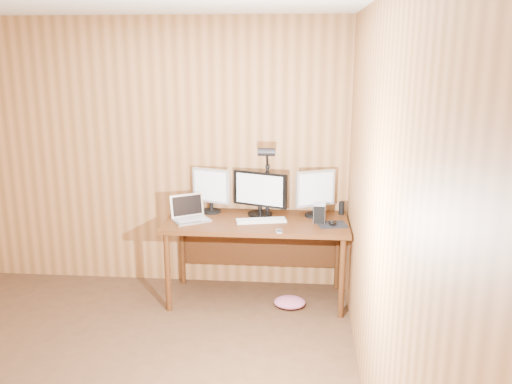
# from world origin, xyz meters

# --- Properties ---
(room_shell) EXTENTS (4.00, 4.00, 4.00)m
(room_shell) POSITION_xyz_m (0.00, 0.00, 1.25)
(room_shell) COLOR #4B301C
(room_shell) RESTS_ON ground
(desk) EXTENTS (1.60, 0.70, 0.75)m
(desk) POSITION_xyz_m (0.93, 1.70, 0.63)
(desk) COLOR #47230E
(desk) RESTS_ON floor
(monitor_center) EXTENTS (0.49, 0.22, 0.40)m
(monitor_center) POSITION_xyz_m (0.95, 1.79, 0.96)
(monitor_center) COLOR black
(monitor_center) RESTS_ON desk
(monitor_left) EXTENTS (0.35, 0.17, 0.41)m
(monitor_left) POSITION_xyz_m (0.50, 1.84, 0.97)
(monitor_left) COLOR black
(monitor_left) RESTS_ON desk
(monitor_right) EXTENTS (0.35, 0.19, 0.42)m
(monitor_right) POSITION_xyz_m (1.44, 1.79, 0.98)
(monitor_right) COLOR black
(monitor_right) RESTS_ON desk
(laptop) EXTENTS (0.38, 0.36, 0.22)m
(laptop) POSITION_xyz_m (0.34, 1.60, 0.80)
(laptop) COLOR silver
(laptop) RESTS_ON desk
(keyboard) EXTENTS (0.45, 0.22, 0.02)m
(keyboard) POSITION_xyz_m (0.97, 1.60, 0.76)
(keyboard) COLOR silver
(keyboard) RESTS_ON desk
(mousepad) EXTENTS (0.28, 0.24, 0.00)m
(mousepad) POSITION_xyz_m (1.59, 1.55, 0.75)
(mousepad) COLOR black
(mousepad) RESTS_ON desk
(mouse) EXTENTS (0.09, 0.12, 0.04)m
(mouse) POSITION_xyz_m (1.59, 1.55, 0.77)
(mouse) COLOR black
(mouse) RESTS_ON mousepad
(hard_drive) EXTENTS (0.11, 0.15, 0.16)m
(hard_drive) POSITION_xyz_m (1.48, 1.64, 0.83)
(hard_drive) COLOR silver
(hard_drive) RESTS_ON desk
(phone) EXTENTS (0.06, 0.10, 0.01)m
(phone) POSITION_xyz_m (1.14, 1.33, 0.76)
(phone) COLOR silver
(phone) RESTS_ON desk
(speaker) EXTENTS (0.05, 0.05, 0.12)m
(speaker) POSITION_xyz_m (1.69, 1.87, 0.81)
(speaker) COLOR black
(speaker) RESTS_ON desk
(desk_lamp) EXTENTS (0.15, 0.22, 0.67)m
(desk_lamp) POSITION_xyz_m (1.01, 1.81, 1.16)
(desk_lamp) COLOR black
(desk_lamp) RESTS_ON desk
(fabric_pile) EXTENTS (0.33, 0.29, 0.09)m
(fabric_pile) POSITION_xyz_m (1.24, 1.49, 0.04)
(fabric_pile) COLOR #C86189
(fabric_pile) RESTS_ON floor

